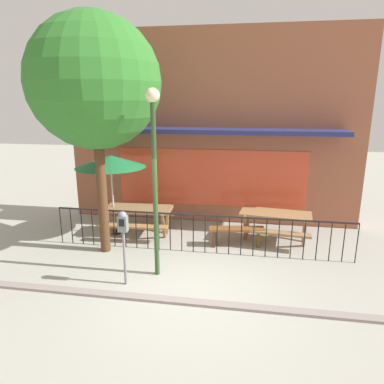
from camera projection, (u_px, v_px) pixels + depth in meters
ground at (187, 288)px, 6.99m from camera, size 40.00×40.00×0.00m
pub_storefront at (212, 129)px, 10.30m from camera, size 8.58×1.43×5.56m
patio_fence_front at (199, 227)px, 8.44m from camera, size 7.23×0.04×0.97m
picnic_table_left at (139, 213)px, 9.58m from camera, size 1.86×1.44×0.79m
picnic_table_right at (275, 219)px, 9.15m from camera, size 1.96×1.58×0.79m
patio_umbrella at (111, 162)px, 9.31m from camera, size 1.87×1.87×2.19m
patio_bench at (236, 233)px, 8.90m from camera, size 1.43×0.54×0.48m
parking_meter_near at (123, 229)px, 6.82m from camera, size 0.18×0.17×1.55m
street_tree at (95, 83)px, 7.68m from camera, size 2.93×2.93×5.45m
street_lamp at (154, 158)px, 6.89m from camera, size 0.28×0.28×3.84m
curb_edge at (182, 303)px, 6.48m from camera, size 12.01×0.20×0.11m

